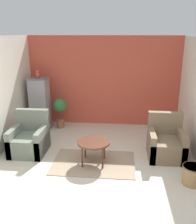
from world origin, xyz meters
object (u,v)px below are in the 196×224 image
(birdcage, at_px, (40,104))
(armchair_left, at_px, (30,140))
(armchair_right, at_px, (166,144))
(coffee_table, at_px, (94,144))
(wicker_basket, at_px, (193,174))
(potted_plant, at_px, (60,108))
(parrot, at_px, (38,74))

(birdcage, bearing_deg, armchair_left, -81.78)
(armchair_right, bearing_deg, coffee_table, -163.53)
(armchair_left, height_order, wicker_basket, armchair_left)
(armchair_right, bearing_deg, wicker_basket, -72.35)
(wicker_basket, bearing_deg, potted_plant, 140.24)
(birdcage, distance_m, potted_plant, 0.53)
(coffee_table, bearing_deg, armchair_right, 16.47)
(birdcage, xyz_separation_m, potted_plant, (0.51, 0.08, -0.11))
(potted_plant, bearing_deg, wicker_basket, -39.76)
(armchair_left, bearing_deg, potted_plant, 78.82)
(armchair_left, relative_size, birdcage, 0.65)
(coffee_table, distance_m, parrot, 2.69)
(potted_plant, relative_size, wicker_basket, 2.27)
(coffee_table, xyz_separation_m, birdcage, (-1.67, 1.82, 0.24))
(parrot, bearing_deg, armchair_left, -81.79)
(armchair_left, bearing_deg, birdcage, 98.22)
(parrot, bearing_deg, wicker_basket, -34.39)
(coffee_table, xyz_separation_m, armchair_right, (1.48, 0.44, -0.14))
(coffee_table, xyz_separation_m, wicker_basket, (1.79, -0.55, -0.25))
(coffee_table, xyz_separation_m, parrot, (-1.67, 1.82, 1.06))
(armchair_left, bearing_deg, wicker_basket, -15.68)
(armchair_left, xyz_separation_m, parrot, (-0.21, 1.46, 1.20))
(birdcage, bearing_deg, potted_plant, 9.31)
(armchair_right, distance_m, potted_plant, 3.03)
(armchair_right, relative_size, potted_plant, 1.09)
(wicker_basket, bearing_deg, coffee_table, 163.03)
(coffee_table, bearing_deg, parrot, 132.45)
(birdcage, xyz_separation_m, parrot, (0.00, 0.00, 0.82))
(birdcage, xyz_separation_m, wicker_basket, (3.46, -2.37, -0.49))
(armchair_left, xyz_separation_m, armchair_right, (2.94, 0.07, 0.00))
(armchair_left, height_order, parrot, parrot)
(parrot, bearing_deg, potted_plant, 9.11)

